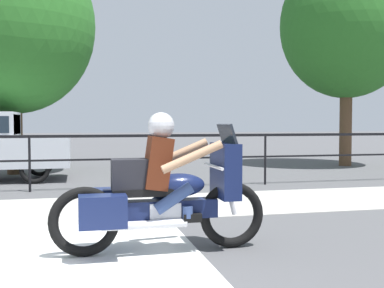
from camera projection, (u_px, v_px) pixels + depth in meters
sidewalk_band at (17, 211)px, 7.63m from camera, size 44.00×2.40×0.01m
crosswalk_band at (28, 282)px, 4.25m from camera, size 3.45×6.00×0.01m
fence_railing at (29, 147)px, 9.73m from camera, size 36.00×0.05×1.16m
motorcycle at (161, 191)px, 5.23m from camera, size 2.37×0.76×1.53m
tree_behind_sign at (347, 25)px, 15.45m from camera, size 4.27×4.27×6.90m
tree_behind_car at (13, 25)px, 12.97m from camera, size 4.39×4.39×6.47m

